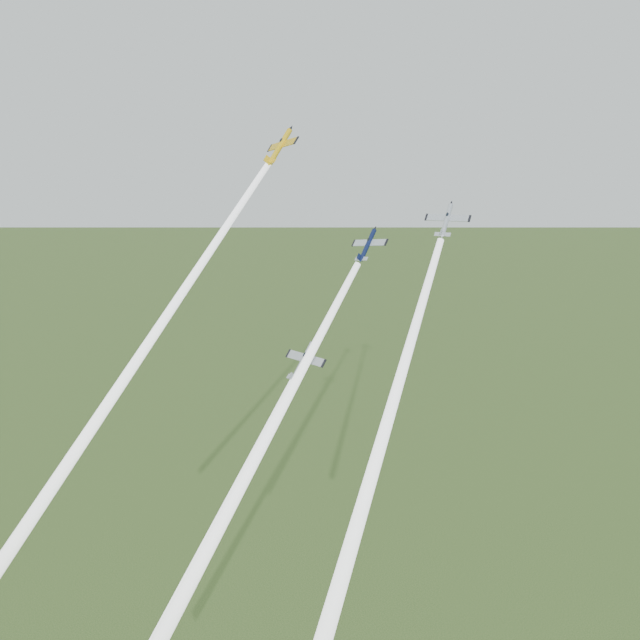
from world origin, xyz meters
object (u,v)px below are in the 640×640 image
Objects in this scene: plane_navy at (368,245)px; plane_silver_right at (447,220)px; plane_silver_low at (303,361)px; plane_yellow at (280,147)px.

plane_silver_right is (10.92, 2.86, 3.99)m from plane_navy.
plane_silver_right reaches higher than plane_silver_low.
plane_yellow is 21.41m from plane_navy.
plane_silver_right is at bearing 25.20° from plane_navy.
plane_yellow is 29.13m from plane_silver_right.
plane_silver_low is (-6.64, -6.79, -16.88)m from plane_navy.
plane_silver_right reaches higher than plane_navy.
plane_navy is 0.84× the size of plane_silver_low.
plane_silver_right is at bearing 25.25° from plane_yellow.
plane_yellow reaches higher than plane_navy.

